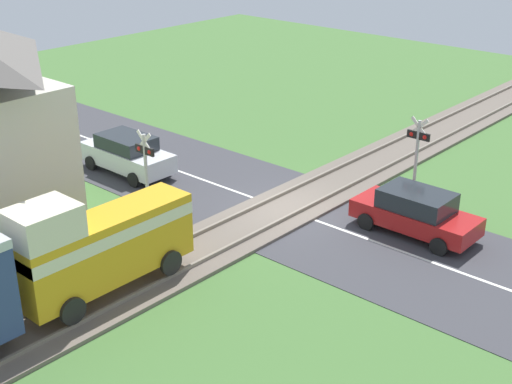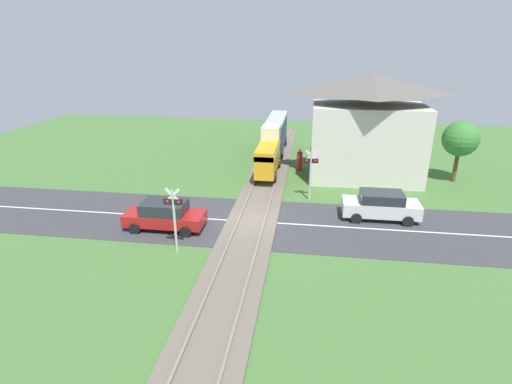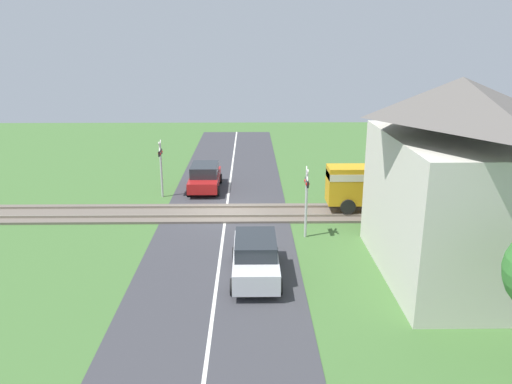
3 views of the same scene
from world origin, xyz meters
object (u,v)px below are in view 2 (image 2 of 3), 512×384
Objects in this scene: car_far_side at (381,205)px; crossing_signal_east_approach at (311,169)px; crossing_signal_west_approach at (174,212)px; pedestrian_by_station at (300,161)px; train at (273,140)px; station_building at (367,130)px; car_near_crossing at (165,215)px.

car_far_side is 4.79m from crossing_signal_east_approach.
pedestrian_by_station is (5.33, 13.62, -1.31)m from crossing_signal_west_approach.
crossing_signal_east_approach is (3.10, -7.87, 0.22)m from train.
car_far_side is 7.64m from station_building.
train is 7.47× the size of pedestrian_by_station.
crossing_signal_west_approach is (-10.19, -5.20, 1.25)m from car_far_side.
train reaches higher than pedestrian_by_station.
crossing_signal_west_approach and crossing_signal_east_approach have the same top height.
train is 8.46m from crossing_signal_east_approach.
station_building is at bearing 50.88° from crossing_signal_west_approach.
car_near_crossing is at bearing -145.58° from crossing_signal_east_approach.
car_near_crossing is (-4.50, -13.07, -1.07)m from train.
car_far_side is at bearing -88.57° from station_building.
pedestrian_by_station is (2.23, -1.78, -1.10)m from train.
pedestrian_by_station is at bearing 164.54° from station_building.
car_far_side is 1.30× the size of crossing_signal_east_approach.
crossing_signal_east_approach is 1.93× the size of pedestrian_by_station.
crossing_signal_west_approach is 1.00× the size of crossing_signal_east_approach.
car_near_crossing is 2.51× the size of pedestrian_by_station.
crossing_signal_east_approach reaches higher than pedestrian_by_station.
car_near_crossing is 9.29m from crossing_signal_east_approach.
crossing_signal_east_approach reaches higher than car_far_side.
crossing_signal_east_approach is (6.19, 7.53, 0.00)m from crossing_signal_west_approach.
car_far_side is 2.51× the size of pedestrian_by_station.
crossing_signal_west_approach is (1.40, -2.32, 1.28)m from car_near_crossing.
car_far_side is 11.51m from crossing_signal_west_approach.
car_near_crossing is at bearing -166.05° from car_far_side.
train is at bearing 124.86° from car_far_side.
train is 3.86× the size of crossing_signal_west_approach.
car_near_crossing is at bearing 121.11° from crossing_signal_west_approach.
crossing_signal_east_approach is at bearing 50.56° from crossing_signal_west_approach.
station_building is at bearing -15.46° from pedestrian_by_station.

